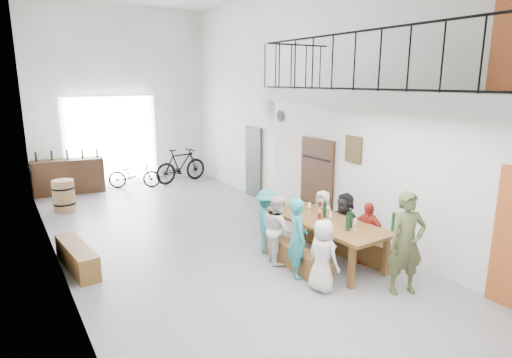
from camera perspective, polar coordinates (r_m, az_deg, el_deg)
floor at (r=9.07m, az=-6.78°, el=-8.24°), size 12.00×12.00×0.00m
room_walls at (r=8.47m, az=-7.44°, el=14.80°), size 12.00×12.00×12.00m
gateway_portal at (r=14.12m, az=-18.71°, el=4.70°), size 2.80×0.08×2.80m
right_wall_decor at (r=8.65m, az=14.87°, el=2.37°), size 0.07×8.28×5.07m
balcony at (r=7.14m, az=18.75°, el=9.83°), size 1.52×5.62×4.00m
tasting_table at (r=7.96m, az=9.34°, el=-6.00°), size 1.10×2.47×0.79m
bench_inner at (r=7.75m, az=5.34°, el=-10.41°), size 0.35×1.77×0.41m
bench_wall at (r=8.43m, az=12.16°, el=-8.52°), size 0.52×1.96×0.45m
tableware at (r=7.78m, az=10.28°, el=-4.75°), size 0.57×1.25×0.35m
side_bench at (r=8.32m, az=-22.76°, el=-9.58°), size 0.51×1.60×0.44m
oak_barrel at (r=11.98m, az=-24.24°, el=-2.03°), size 0.55×0.55×0.81m
serving_counter at (r=13.75m, az=-23.63°, el=0.31°), size 1.99×0.77×1.02m
counter_bottles at (r=13.64m, az=-23.88°, el=2.99°), size 1.68×0.32×0.28m
guest_left_a at (r=6.92m, az=8.91°, el=-10.03°), size 0.46×0.62×1.17m
guest_left_b at (r=7.30m, az=5.58°, el=-7.82°), size 0.49×0.59×1.38m
guest_left_c at (r=7.86m, az=2.91°, el=-6.63°), size 0.64×0.73×1.27m
guest_left_d at (r=8.29m, az=1.47°, el=-5.60°), size 0.75×0.93×1.26m
guest_right_a at (r=8.06m, az=14.59°, el=-6.97°), size 0.44×0.73×1.16m
guest_right_b at (r=8.41m, az=11.68°, el=-5.79°), size 0.42×1.14×1.20m
guest_right_c at (r=8.88m, az=8.82°, el=-5.01°), size 0.50×0.62×1.11m
host_standing at (r=7.07m, az=19.44°, el=-8.08°), size 0.70×0.58×1.64m
potted_plant at (r=10.65m, az=3.92°, el=-3.81°), size 0.41×0.38×0.40m
bicycle_near at (r=13.80m, az=-15.91°, el=0.55°), size 1.66×1.18×0.83m
bicycle_far at (r=14.21m, az=-9.98°, el=1.79°), size 1.92×0.85×1.12m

